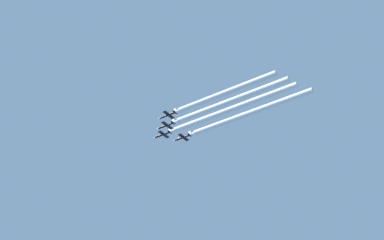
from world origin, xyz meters
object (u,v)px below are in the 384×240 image
Objects in this scene: jet_left_wingman at (166,126)px; jet_right_wingman at (182,138)px; jet_lead at (162,135)px; jet_outer_left at (167,115)px.

jet_right_wingman is at bearing -0.14° from jet_left_wingman.
jet_left_wingman is at bearing -133.59° from jet_lead.
jet_outer_left is (-23.08, -6.99, -0.81)m from jet_right_wingman.
jet_lead reaches higher than jet_right_wingman.
jet_left_wingman is 10.81m from jet_outer_left.
jet_right_wingman is at bearing 16.85° from jet_outer_left.
jet_right_wingman is at bearing -42.86° from jet_lead.
jet_right_wingman is 24.13m from jet_outer_left.
jet_right_wingman is (7.93, -7.35, -0.35)m from jet_lead.
jet_lead is 1.00× the size of jet_outer_left.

